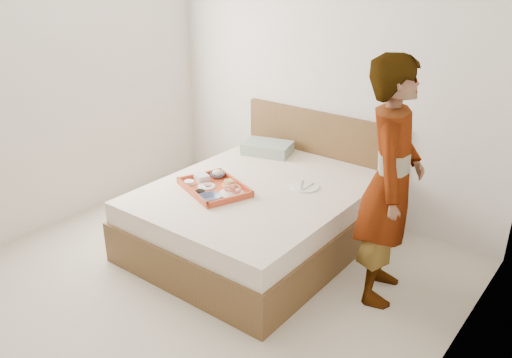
{
  "coord_description": "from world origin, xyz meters",
  "views": [
    {
      "loc": [
        2.39,
        -2.15,
        2.32
      ],
      "look_at": [
        0.03,
        0.9,
        0.65
      ],
      "focal_mm": 36.66,
      "sensor_mm": 36.0,
      "label": 1
    }
  ],
  "objects_px": {
    "tray": "(214,187)",
    "person": "(390,183)",
    "dinner_plate": "(305,187)",
    "bed": "(259,215)"
  },
  "relations": [
    {
      "from": "dinner_plate",
      "to": "person",
      "type": "xyz_separation_m",
      "value": [
        0.83,
        -0.24,
        0.34
      ]
    },
    {
      "from": "bed",
      "to": "person",
      "type": "xyz_separation_m",
      "value": [
        1.14,
        -0.01,
        0.62
      ]
    },
    {
      "from": "tray",
      "to": "dinner_plate",
      "type": "xyz_separation_m",
      "value": [
        0.56,
        0.5,
        -0.02
      ]
    },
    {
      "from": "bed",
      "to": "tray",
      "type": "distance_m",
      "value": 0.47
    },
    {
      "from": "tray",
      "to": "person",
      "type": "bearing_deg",
      "value": 31.5
    },
    {
      "from": "tray",
      "to": "dinner_plate",
      "type": "bearing_deg",
      "value": 62.76
    },
    {
      "from": "dinner_plate",
      "to": "person",
      "type": "relative_size",
      "value": 0.13
    },
    {
      "from": "bed",
      "to": "tray",
      "type": "height_order",
      "value": "tray"
    },
    {
      "from": "tray",
      "to": "person",
      "type": "xyz_separation_m",
      "value": [
        1.39,
        0.26,
        0.32
      ]
    },
    {
      "from": "bed",
      "to": "dinner_plate",
      "type": "bearing_deg",
      "value": 36.19
    }
  ]
}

